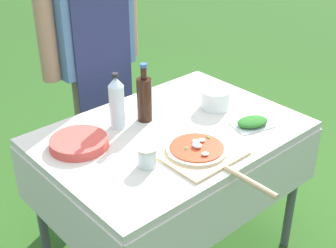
# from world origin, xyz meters

# --- Properties ---
(prep_table) EXTENTS (1.20, 0.86, 0.79)m
(prep_table) POSITION_xyz_m (0.00, 0.00, 0.69)
(prep_table) COLOR beige
(prep_table) RESTS_ON ground
(person_cook) EXTENTS (0.64, 0.23, 1.70)m
(person_cook) POSITION_xyz_m (0.08, 0.74, 1.01)
(person_cook) COLOR #70604C
(person_cook) RESTS_ON ground
(pizza_on_peel) EXTENTS (0.33, 0.58, 0.05)m
(pizza_on_peel) POSITION_xyz_m (-0.05, -0.23, 0.80)
(pizza_on_peel) COLOR #D1B27F
(pizza_on_peel) RESTS_ON prep_table
(oil_bottle) EXTENTS (0.07, 0.07, 0.29)m
(oil_bottle) POSITION_xyz_m (-0.03, 0.16, 0.90)
(oil_bottle) COLOR black
(oil_bottle) RESTS_ON prep_table
(water_bottle) EXTENTS (0.07, 0.07, 0.27)m
(water_bottle) POSITION_xyz_m (-0.16, 0.19, 0.91)
(water_bottle) COLOR silver
(water_bottle) RESTS_ON prep_table
(herb_container) EXTENTS (0.21, 0.17, 0.04)m
(herb_container) POSITION_xyz_m (0.31, -0.22, 0.80)
(herb_container) COLOR silver
(herb_container) RESTS_ON prep_table
(mixing_tub) EXTENTS (0.15, 0.15, 0.10)m
(mixing_tub) POSITION_xyz_m (0.32, 0.02, 0.83)
(mixing_tub) COLOR silver
(mixing_tub) RESTS_ON prep_table
(plate_stack) EXTENTS (0.26, 0.26, 0.04)m
(plate_stack) POSITION_xyz_m (-0.39, 0.16, 0.81)
(plate_stack) COLOR #DB4C42
(plate_stack) RESTS_ON prep_table
(sauce_jar) EXTENTS (0.08, 0.08, 0.08)m
(sauce_jar) POSITION_xyz_m (-0.27, -0.15, 0.82)
(sauce_jar) COLOR silver
(sauce_jar) RESTS_ON prep_table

